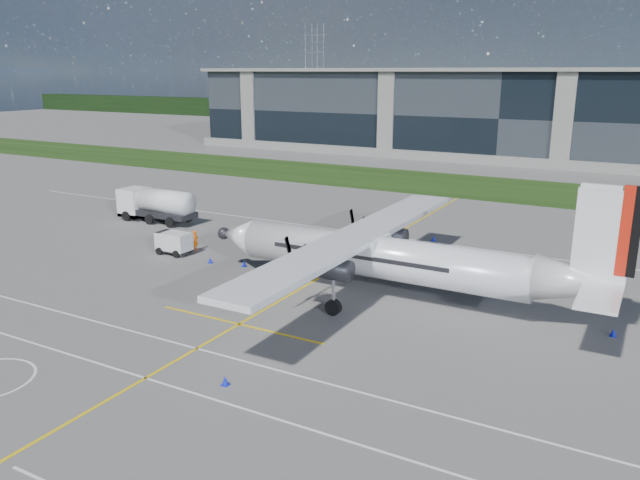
{
  "coord_description": "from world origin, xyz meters",
  "views": [
    {
      "loc": [
        24.71,
        -34.79,
        15.1
      ],
      "look_at": [
        3.63,
        3.16,
        3.3
      ],
      "focal_mm": 35.0,
      "sensor_mm": 36.0,
      "label": 1
    }
  ],
  "objects_px": {
    "safety_cone_portwing": "(225,381)",
    "ground_crew_person": "(195,239)",
    "baggage_tug": "(174,243)",
    "safety_cone_stbdwing": "(434,238)",
    "turboprop_aircraft": "(395,235)",
    "safety_cone_tail": "(613,332)",
    "fuel_tanker_truck": "(152,205)",
    "safety_cone_nose_stbd": "(244,264)",
    "safety_cone_fwd": "(210,260)",
    "pylon_west": "(315,71)"
  },
  "relations": [
    {
      "from": "fuel_tanker_truck",
      "to": "safety_cone_portwing",
      "type": "relative_size",
      "value": 18.36
    },
    {
      "from": "ground_crew_person",
      "to": "turboprop_aircraft",
      "type": "bearing_deg",
      "value": -111.88
    },
    {
      "from": "pylon_west",
      "to": "safety_cone_fwd",
      "type": "xyz_separation_m",
      "value": [
        73.39,
        -146.79,
        -14.75
      ]
    },
    {
      "from": "baggage_tug",
      "to": "safety_cone_fwd",
      "type": "xyz_separation_m",
      "value": [
        4.37,
        -0.62,
        -0.68
      ]
    },
    {
      "from": "safety_cone_fwd",
      "to": "safety_cone_tail",
      "type": "bearing_deg",
      "value": 0.06
    },
    {
      "from": "safety_cone_nose_stbd",
      "to": "safety_cone_fwd",
      "type": "relative_size",
      "value": 1.0
    },
    {
      "from": "baggage_tug",
      "to": "safety_cone_stbdwing",
      "type": "xyz_separation_m",
      "value": [
        17.99,
        14.78,
        -0.68
      ]
    },
    {
      "from": "pylon_west",
      "to": "safety_cone_tail",
      "type": "bearing_deg",
      "value": -54.85
    },
    {
      "from": "baggage_tug",
      "to": "safety_cone_portwing",
      "type": "distance_m",
      "value": 24.35
    },
    {
      "from": "turboprop_aircraft",
      "to": "safety_cone_tail",
      "type": "xyz_separation_m",
      "value": [
        13.82,
        0.41,
        -4.28
      ]
    },
    {
      "from": "safety_cone_fwd",
      "to": "fuel_tanker_truck",
      "type": "bearing_deg",
      "value": 148.96
    },
    {
      "from": "safety_cone_nose_stbd",
      "to": "baggage_tug",
      "type": "bearing_deg",
      "value": 179.46
    },
    {
      "from": "safety_cone_nose_stbd",
      "to": "safety_cone_tail",
      "type": "xyz_separation_m",
      "value": [
        26.97,
        -0.51,
        0.0
      ]
    },
    {
      "from": "pylon_west",
      "to": "safety_cone_nose_stbd",
      "type": "relative_size",
      "value": 60.0
    },
    {
      "from": "ground_crew_person",
      "to": "safety_cone_stbdwing",
      "type": "distance_m",
      "value": 21.51
    },
    {
      "from": "pylon_west",
      "to": "safety_cone_tail",
      "type": "relative_size",
      "value": 60.0
    },
    {
      "from": "safety_cone_stbdwing",
      "to": "safety_cone_tail",
      "type": "xyz_separation_m",
      "value": [
        16.32,
        -15.36,
        0.0
      ]
    },
    {
      "from": "pylon_west",
      "to": "safety_cone_portwing",
      "type": "distance_m",
      "value": 185.0
    },
    {
      "from": "turboprop_aircraft",
      "to": "safety_cone_fwd",
      "type": "bearing_deg",
      "value": 178.65
    },
    {
      "from": "safety_cone_stbdwing",
      "to": "safety_cone_nose_stbd",
      "type": "height_order",
      "value": "same"
    },
    {
      "from": "ground_crew_person",
      "to": "safety_cone_tail",
      "type": "height_order",
      "value": "ground_crew_person"
    },
    {
      "from": "fuel_tanker_truck",
      "to": "safety_cone_nose_stbd",
      "type": "distance_m",
      "value": 19.44
    },
    {
      "from": "safety_cone_stbdwing",
      "to": "fuel_tanker_truck",
      "type": "bearing_deg",
      "value": -166.79
    },
    {
      "from": "safety_cone_nose_stbd",
      "to": "safety_cone_stbdwing",
      "type": "bearing_deg",
      "value": 54.36
    },
    {
      "from": "safety_cone_tail",
      "to": "ground_crew_person",
      "type": "bearing_deg",
      "value": 175.91
    },
    {
      "from": "safety_cone_portwing",
      "to": "safety_cone_nose_stbd",
      "type": "bearing_deg",
      "value": 123.03
    },
    {
      "from": "safety_cone_portwing",
      "to": "ground_crew_person",
      "type": "bearing_deg",
      "value": 133.22
    },
    {
      "from": "baggage_tug",
      "to": "ground_crew_person",
      "type": "xyz_separation_m",
      "value": [
        0.83,
        1.81,
        0.06
      ]
    },
    {
      "from": "safety_cone_stbdwing",
      "to": "safety_cone_nose_stbd",
      "type": "distance_m",
      "value": 18.27
    },
    {
      "from": "pylon_west",
      "to": "fuel_tanker_truck",
      "type": "height_order",
      "value": "pylon_west"
    },
    {
      "from": "fuel_tanker_truck",
      "to": "safety_cone_portwing",
      "type": "bearing_deg",
      "value": -41.09
    },
    {
      "from": "safety_cone_stbdwing",
      "to": "baggage_tug",
      "type": "bearing_deg",
      "value": -140.6
    },
    {
      "from": "turboprop_aircraft",
      "to": "safety_cone_portwing",
      "type": "xyz_separation_m",
      "value": [
        -2.52,
        -15.42,
        -4.28
      ]
    },
    {
      "from": "turboprop_aircraft",
      "to": "safety_cone_portwing",
      "type": "distance_m",
      "value": 16.2
    },
    {
      "from": "safety_cone_stbdwing",
      "to": "safety_cone_tail",
      "type": "relative_size",
      "value": 1.0
    },
    {
      "from": "pylon_west",
      "to": "safety_cone_portwing",
      "type": "xyz_separation_m",
      "value": [
        86.99,
        -162.6,
        -14.75
      ]
    },
    {
      "from": "safety_cone_portwing",
      "to": "safety_cone_nose_stbd",
      "type": "distance_m",
      "value": 19.5
    },
    {
      "from": "fuel_tanker_truck",
      "to": "safety_cone_nose_stbd",
      "type": "bearing_deg",
      "value": -25.12
    },
    {
      "from": "fuel_tanker_truck",
      "to": "baggage_tug",
      "type": "bearing_deg",
      "value": -38.63
    },
    {
      "from": "safety_cone_portwing",
      "to": "safety_cone_nose_stbd",
      "type": "relative_size",
      "value": 1.0
    },
    {
      "from": "safety_cone_stbdwing",
      "to": "safety_cone_portwing",
      "type": "relative_size",
      "value": 1.0
    },
    {
      "from": "safety_cone_portwing",
      "to": "turboprop_aircraft",
      "type": "bearing_deg",
      "value": 80.72
    },
    {
      "from": "safety_cone_tail",
      "to": "safety_cone_nose_stbd",
      "type": "bearing_deg",
      "value": 178.91
    },
    {
      "from": "baggage_tug",
      "to": "safety_cone_stbdwing",
      "type": "relative_size",
      "value": 6.19
    },
    {
      "from": "turboprop_aircraft",
      "to": "ground_crew_person",
      "type": "bearing_deg",
      "value": 171.86
    },
    {
      "from": "turboprop_aircraft",
      "to": "safety_cone_stbdwing",
      "type": "bearing_deg",
      "value": 99.02
    },
    {
      "from": "turboprop_aircraft",
      "to": "safety_cone_tail",
      "type": "distance_m",
      "value": 14.47
    },
    {
      "from": "pylon_west",
      "to": "baggage_tug",
      "type": "height_order",
      "value": "pylon_west"
    },
    {
      "from": "turboprop_aircraft",
      "to": "fuel_tanker_truck",
      "type": "relative_size",
      "value": 3.29
    },
    {
      "from": "pylon_west",
      "to": "safety_cone_stbdwing",
      "type": "relative_size",
      "value": 60.0
    }
  ]
}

